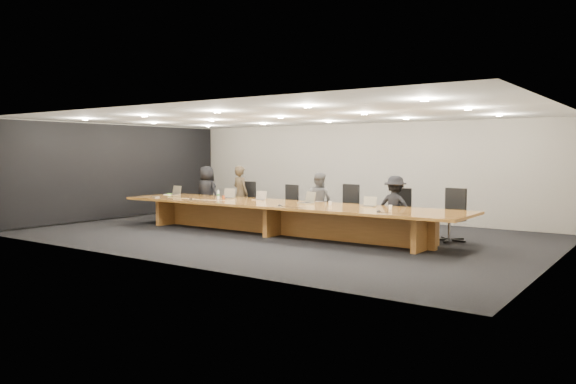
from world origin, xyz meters
name	(u,v)px	position (x,y,z in m)	size (l,w,h in m)	color
ground	(281,235)	(0.00, 0.00, 0.00)	(12.00, 12.00, 0.00)	black
back_wall	(360,171)	(0.00, 4.00, 1.40)	(12.00, 0.02, 2.80)	#BAB5A9
left_wall_panel	(119,172)	(-5.94, 0.00, 1.37)	(0.08, 7.84, 2.74)	black
conference_table	(281,213)	(0.00, 0.00, 0.52)	(9.00, 1.80, 0.75)	brown
chair_far_left	(202,200)	(-3.79, 1.28, 0.55)	(0.56, 0.56, 1.10)	black
chair_left	(244,202)	(-2.21, 1.30, 0.58)	(0.59, 0.59, 1.17)	black
chair_mid_left	(285,205)	(-0.75, 1.25, 0.56)	(0.57, 0.57, 1.13)	black
chair_mid_right	(344,208)	(1.04, 1.21, 0.60)	(0.61, 0.61, 1.20)	black
chair_right	(399,212)	(2.45, 1.28, 0.57)	(0.58, 0.58, 1.14)	black
chair_far_right	(450,215)	(3.66, 1.24, 0.60)	(0.61, 0.61, 1.20)	black
person_a	(207,193)	(-3.56, 1.23, 0.78)	(0.76, 0.50, 1.56)	black
person_b	(241,194)	(-2.29, 1.24, 0.79)	(0.58, 0.38, 1.59)	#342A1C
person_c	(319,202)	(0.36, 1.13, 0.73)	(0.71, 0.55, 1.46)	#565759
person_d	(395,207)	(2.42, 1.13, 0.71)	(0.92, 0.53, 1.42)	black
laptop_a	(173,190)	(-4.05, 0.39, 0.89)	(0.34, 0.25, 0.27)	tan
laptop_b	(227,193)	(-1.99, 0.34, 0.88)	(0.34, 0.25, 0.27)	tan
laptop_c	(259,195)	(-0.98, 0.40, 0.87)	(0.30, 0.22, 0.24)	#C7B198
laptop_d	(306,197)	(0.53, 0.28, 0.90)	(0.37, 0.27, 0.29)	tan
laptop_e	(368,202)	(2.11, 0.40, 0.87)	(0.30, 0.22, 0.23)	tan
water_bottle	(218,195)	(-2.06, 0.07, 0.86)	(0.07, 0.07, 0.21)	silver
amber_mug	(223,197)	(-1.96, 0.17, 0.80)	(0.07, 0.07, 0.09)	brown
paper_cup_near	(330,203)	(1.24, 0.20, 0.80)	(0.08, 0.08, 0.10)	white
paper_cup_far	(390,207)	(2.76, 0.15, 0.80)	(0.08, 0.08, 0.09)	white
notepad	(169,195)	(-4.16, 0.33, 0.76)	(0.28, 0.22, 0.02)	white
lime_gadget	(169,194)	(-4.14, 0.31, 0.78)	(0.14, 0.08, 0.02)	#61C233
av_box	(156,197)	(-3.77, -0.52, 0.76)	(0.18, 0.13, 0.03)	#9F9FA3
mic_left	(191,199)	(-2.52, -0.46, 0.76)	(0.12, 0.12, 0.03)	black
mic_center	(280,205)	(0.40, -0.58, 0.77)	(0.13, 0.13, 0.03)	black
mic_right	(379,211)	(2.77, -0.44, 0.76)	(0.11, 0.11, 0.03)	black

